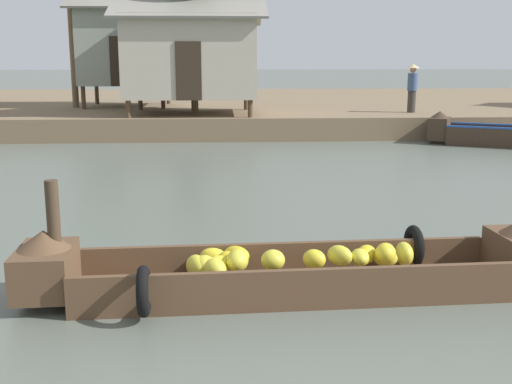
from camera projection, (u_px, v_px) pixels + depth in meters
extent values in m
plane|color=#596056|center=(269.00, 199.00, 11.70)|extent=(300.00, 300.00, 0.00)
cube|color=#756047|center=(238.00, 107.00, 29.46)|extent=(160.00, 20.00, 0.74)
cube|color=brown|center=(293.00, 288.00, 7.00)|extent=(4.80, 1.26, 0.12)
cube|color=brown|center=(287.00, 256.00, 7.43)|extent=(4.76, 0.29, 0.32)
cube|color=brown|center=(301.00, 284.00, 6.48)|extent=(4.76, 0.29, 0.32)
cube|color=brown|center=(46.00, 270.00, 6.67)|extent=(0.62, 0.92, 0.48)
cone|color=brown|center=(43.00, 239.00, 6.60)|extent=(0.58, 0.58, 0.20)
cube|color=brown|center=(201.00, 271.00, 6.85)|extent=(0.24, 0.95, 0.05)
torus|color=black|center=(414.00, 246.00, 7.70)|extent=(0.14, 0.52, 0.52)
torus|color=black|center=(144.00, 291.00, 6.20)|extent=(0.14, 0.52, 0.52)
ellipsoid|color=yellow|center=(340.00, 256.00, 6.99)|extent=(0.36, 0.36, 0.23)
ellipsoid|color=yellow|center=(227.00, 260.00, 6.96)|extent=(0.32, 0.32, 0.21)
ellipsoid|color=yellow|center=(360.00, 257.00, 7.02)|extent=(0.22, 0.33, 0.19)
ellipsoid|color=yellow|center=(366.00, 254.00, 7.23)|extent=(0.34, 0.35, 0.21)
ellipsoid|color=yellow|center=(314.00, 259.00, 6.89)|extent=(0.33, 0.32, 0.22)
ellipsoid|color=yellow|center=(237.00, 255.00, 7.15)|extent=(0.37, 0.34, 0.20)
ellipsoid|color=yellow|center=(404.00, 254.00, 7.37)|extent=(0.22, 0.34, 0.28)
ellipsoid|color=yellow|center=(273.00, 260.00, 6.79)|extent=(0.37, 0.37, 0.23)
ellipsoid|color=yellow|center=(238.00, 261.00, 6.79)|extent=(0.28, 0.35, 0.24)
ellipsoid|color=yellow|center=(197.00, 267.00, 6.73)|extent=(0.34, 0.40, 0.26)
ellipsoid|color=yellow|center=(215.00, 270.00, 6.62)|extent=(0.35, 0.37, 0.24)
ellipsoid|color=yellow|center=(205.00, 267.00, 6.71)|extent=(0.37, 0.37, 0.26)
ellipsoid|color=yellow|center=(219.00, 264.00, 6.84)|extent=(0.34, 0.26, 0.19)
ellipsoid|color=yellow|center=(386.00, 254.00, 7.07)|extent=(0.27, 0.31, 0.24)
ellipsoid|color=gold|center=(386.00, 258.00, 7.17)|extent=(0.30, 0.26, 0.19)
ellipsoid|color=yellow|center=(213.00, 256.00, 7.16)|extent=(0.36, 0.29, 0.20)
cube|color=#3D2D21|center=(498.00, 144.00, 18.92)|extent=(3.11, 2.34, 0.12)
cube|color=#3D2D21|center=(497.00, 136.00, 18.39)|extent=(2.63, 1.41, 0.44)
cube|color=#3D2D21|center=(500.00, 133.00, 19.33)|extent=(2.63, 1.41, 0.44)
cube|color=#234C9E|center=(498.00, 128.00, 18.34)|extent=(2.63, 1.42, 0.05)
cube|color=#234C9E|center=(500.00, 125.00, 19.27)|extent=(2.63, 1.42, 0.05)
cube|color=#3D2D21|center=(439.00, 128.00, 19.53)|extent=(0.95, 1.11, 0.67)
cone|color=#3D2D21|center=(440.00, 114.00, 19.44)|extent=(0.75, 0.75, 0.20)
cylinder|color=#4C3826|center=(83.00, 98.00, 23.32)|extent=(0.16, 0.16, 0.84)
cylinder|color=#4C3826|center=(163.00, 97.00, 23.49)|extent=(0.16, 0.16, 0.84)
cylinder|color=#4C3826|center=(97.00, 94.00, 25.90)|extent=(0.16, 0.16, 0.84)
cylinder|color=#4C3826|center=(169.00, 94.00, 26.07)|extent=(0.16, 0.16, 0.84)
cube|color=gray|center=(126.00, 47.00, 24.31)|extent=(3.35, 3.04, 2.91)
cube|color=#2D2319|center=(121.00, 61.00, 22.92)|extent=(0.80, 0.04, 1.80)
cube|color=gray|center=(127.00, 3.00, 24.70)|extent=(4.05, 2.02, 0.80)
cylinder|color=#4C3826|center=(128.00, 109.00, 19.78)|extent=(0.16, 0.16, 0.56)
cylinder|color=#4C3826|center=(250.00, 109.00, 20.00)|extent=(0.16, 0.16, 0.56)
cylinder|color=#4C3826|center=(140.00, 102.00, 22.83)|extent=(0.16, 0.16, 0.56)
cylinder|color=#4C3826|center=(246.00, 102.00, 23.05)|extent=(0.16, 0.16, 0.56)
cube|color=#B2A893|center=(191.00, 57.00, 21.08)|extent=(4.26, 3.53, 2.66)
cube|color=#2D2319|center=(188.00, 71.00, 19.43)|extent=(0.80, 0.04, 1.80)
cube|color=gray|center=(188.00, 6.00, 19.89)|extent=(4.96, 2.26, 0.91)
cube|color=gray|center=(191.00, 10.00, 21.61)|extent=(4.96, 2.26, 0.91)
cylinder|color=brown|center=(194.00, 49.00, 20.91)|extent=(0.24, 0.24, 4.30)
cylinder|color=brown|center=(72.00, 30.00, 23.63)|extent=(0.24, 0.24, 5.77)
cylinder|color=#332D28|center=(412.00, 102.00, 21.85)|extent=(0.28, 0.28, 0.75)
cylinder|color=#384C70|center=(413.00, 82.00, 21.72)|extent=(0.34, 0.34, 0.60)
sphere|color=#9E7556|center=(413.00, 70.00, 21.63)|extent=(0.22, 0.22, 0.22)
cone|color=tan|center=(413.00, 66.00, 21.60)|extent=(0.44, 0.44, 0.14)
cylinder|color=#423323|center=(55.00, 242.00, 6.64)|extent=(0.14, 0.14, 1.33)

